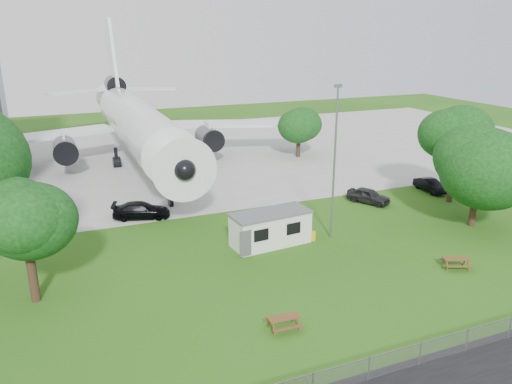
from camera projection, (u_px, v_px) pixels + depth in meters
name	position (u px, v px, depth m)	size (l,w,h in m)	color
ground	(268.00, 292.00, 31.72)	(160.00, 160.00, 0.00)	#376E1B
concrete_apron	(152.00, 158.00, 65.14)	(120.00, 46.00, 0.03)	#B7B7B2
airliner	(136.00, 121.00, 60.91)	(46.36, 47.73, 17.69)	white
site_cabin	(271.00, 228.00, 38.50)	(6.87, 3.29, 2.62)	silver
picnic_west	(284.00, 329.00, 27.82)	(1.80, 1.50, 0.76)	brown
picnic_east	(455.00, 268.00, 34.94)	(1.80, 1.50, 0.76)	brown
lamp_mast	(334.00, 165.00, 38.29)	(0.16, 0.16, 12.00)	slate
tree_west_small	(24.00, 220.00, 29.09)	(5.87, 5.87, 8.30)	#382619
tree_east_front	(480.00, 164.00, 40.87)	(8.24, 8.24, 9.56)	#382619
tree_east_back	(457.00, 136.00, 46.48)	(6.63, 6.63, 9.85)	#382619
tree_far_apron	(299.00, 125.00, 64.30)	(6.13, 6.13, 7.31)	#382619
car_ne_hatch	(368.00, 196.00, 47.91)	(1.68, 4.16, 1.42)	black
car_ne_sedan	(430.00, 185.00, 51.27)	(1.39, 3.98, 1.31)	black
car_apron_van	(141.00, 210.00, 43.99)	(2.03, 4.98, 1.45)	black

